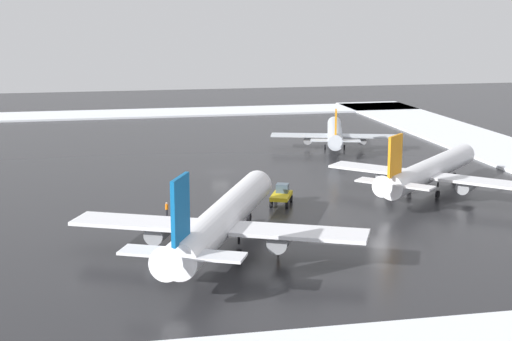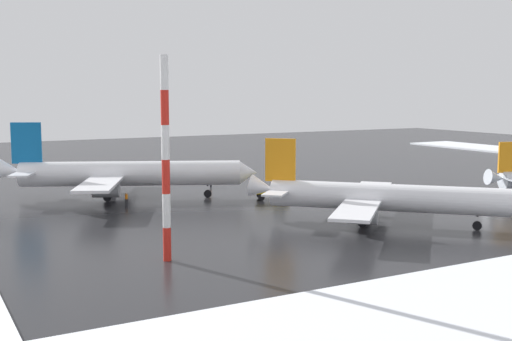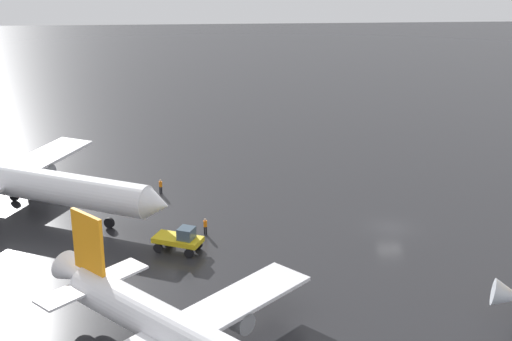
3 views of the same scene
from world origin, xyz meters
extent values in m
plane|color=#232326|center=(0.00, 0.00, 0.00)|extent=(240.00, 240.00, 0.00)
cylinder|color=white|center=(-38.13, 5.74, 3.50)|extent=(28.67, 15.61, 3.40)
cone|color=white|center=(-23.41, -1.03, 3.50)|extent=(3.53, 3.94, 3.23)
cone|color=white|center=(-53.03, 12.58, 4.10)|extent=(4.45, 4.12, 3.31)
cube|color=white|center=(-37.43, 14.44, 3.20)|extent=(9.42, 13.65, 0.36)
cylinder|color=gray|center=(-37.81, 12.41, 2.20)|extent=(3.92, 3.24, 2.00)
cube|color=white|center=(-44.28, -0.46, 3.20)|extent=(9.42, 13.65, 0.36)
cylinder|color=gray|center=(-42.99, 1.15, 2.20)|extent=(3.92, 3.24, 2.00)
cube|color=#0C5999|center=(-50.85, 11.58, 7.80)|extent=(3.78, 2.00, 5.60)
cube|color=white|center=(-49.41, 14.22, 3.90)|extent=(4.37, 5.45, 0.24)
cube|color=white|center=(-51.92, 8.77, 3.90)|extent=(4.37, 5.45, 0.24)
cylinder|color=black|center=(-28.59, 1.35, 2.00)|extent=(0.24, 0.24, 0.70)
cylinder|color=black|center=(-28.59, 1.35, 0.55)|extent=(1.15, 0.78, 1.10)
cylinder|color=black|center=(-39.93, 8.99, 2.00)|extent=(0.24, 0.24, 0.70)
cylinder|color=black|center=(-39.93, 8.99, 0.55)|extent=(1.15, 0.78, 1.10)
cylinder|color=black|center=(-41.77, 4.99, 2.00)|extent=(0.24, 0.24, 0.70)
cylinder|color=black|center=(-41.77, 4.99, 0.55)|extent=(1.15, 0.78, 1.10)
cone|color=silver|center=(4.90, -19.49, 3.08)|extent=(3.20, 2.86, 2.48)
cube|color=orange|center=(6.62, -20.02, 5.86)|extent=(2.95, 1.13, 4.21)
cube|color=silver|center=(7.42, -17.91, 2.93)|extent=(2.92, 4.02, 0.18)
cylinder|color=white|center=(-18.76, -25.37, 3.10)|extent=(20.93, 20.90, 3.01)
cone|color=white|center=(-29.04, -15.10, 3.63)|extent=(4.05, 4.05, 2.93)
cube|color=white|center=(-15.51, -18.35, 2.83)|extent=(10.89, 10.90, 0.32)
cylinder|color=gray|center=(-16.45, -19.91, 1.95)|extent=(3.38, 3.38, 1.77)
cube|color=white|center=(-25.77, -28.63, 2.83)|extent=(10.89, 10.90, 0.32)
cylinder|color=gray|center=(-24.21, -27.69, 1.95)|extent=(3.38, 3.38, 1.77)
cube|color=orange|center=(-27.54, -16.61, 6.91)|extent=(2.73, 2.73, 4.96)
cube|color=white|center=(-25.53, -14.85, 3.45)|extent=(4.63, 4.64, 0.21)
cube|color=white|center=(-29.29, -18.61, 3.45)|extent=(4.63, 4.64, 0.21)
cylinder|color=black|center=(-12.18, -31.94, 1.77)|extent=(0.21, 0.21, 0.62)
cylinder|color=black|center=(-12.18, -31.94, 0.49)|extent=(0.91, 0.91, 0.97)
cylinder|color=black|center=(-19.26, -22.11, 1.77)|extent=(0.21, 0.21, 0.62)
cylinder|color=black|center=(-19.26, -22.11, 0.49)|extent=(0.91, 0.91, 0.97)
cylinder|color=black|center=(-22.02, -24.87, 1.77)|extent=(0.21, 0.21, 0.62)
cylinder|color=black|center=(-22.02, -24.87, 0.49)|extent=(0.91, 0.91, 0.97)
cube|color=gold|center=(-21.38, -4.19, 1.15)|extent=(5.09, 3.83, 0.50)
cube|color=#3F5160|center=(-20.54, -4.55, 1.95)|extent=(1.88, 1.93, 1.10)
cylinder|color=black|center=(-19.51, -3.91, 0.45)|extent=(0.95, 0.65, 0.90)
cylinder|color=black|center=(-20.29, -5.73, 0.45)|extent=(0.95, 0.65, 0.90)
cylinder|color=black|center=(-22.47, -2.65, 0.45)|extent=(0.95, 0.65, 0.90)
cylinder|color=black|center=(-23.25, -4.47, 0.45)|extent=(0.95, 0.65, 0.90)
cylinder|color=black|center=(-23.88, 10.38, 0.42)|extent=(0.16, 0.16, 0.85)
cylinder|color=black|center=(-24.06, 10.29, 0.42)|extent=(0.16, 0.16, 0.85)
cylinder|color=orange|center=(-23.97, 10.33, 1.16)|extent=(0.36, 0.36, 0.62)
sphere|color=tan|center=(-23.97, 10.33, 1.59)|extent=(0.24, 0.24, 0.24)
cylinder|color=black|center=(-40.56, 0.75, 0.42)|extent=(0.16, 0.16, 0.85)
cylinder|color=black|center=(-40.37, 0.71, 0.42)|extent=(0.16, 0.16, 0.85)
cylinder|color=orange|center=(-40.47, 0.73, 1.16)|extent=(0.36, 0.36, 0.62)
sphere|color=tan|center=(-40.47, 0.73, 1.59)|extent=(0.24, 0.24, 0.24)
cylinder|color=black|center=(-18.73, -0.71, 0.42)|extent=(0.16, 0.16, 0.85)
cylinder|color=black|center=(-18.91, -0.63, 0.42)|extent=(0.16, 0.16, 0.85)
cylinder|color=orange|center=(-18.82, -0.67, 1.16)|extent=(0.36, 0.36, 0.62)
sphere|color=tan|center=(-18.82, -0.67, 1.59)|extent=(0.24, 0.24, 0.24)
cylinder|color=red|center=(-45.72, -27.74, 1.48)|extent=(0.70, 0.70, 2.97)
cylinder|color=white|center=(-45.72, -27.74, 4.45)|extent=(0.70, 0.70, 2.97)
cylinder|color=red|center=(-45.72, -27.74, 7.42)|extent=(0.70, 0.70, 2.97)
cylinder|color=white|center=(-45.72, -27.74, 10.39)|extent=(0.70, 0.70, 2.97)
cylinder|color=red|center=(-45.72, -27.74, 13.36)|extent=(0.70, 0.70, 2.97)
cylinder|color=white|center=(-45.72, -27.74, 16.33)|extent=(0.70, 0.70, 2.97)
camera|label=1|loc=(-113.72, 18.28, 24.27)|focal=55.00mm
camera|label=2|loc=(-65.27, -79.47, 14.67)|focal=45.00mm
camera|label=3|loc=(-17.23, -71.83, 33.31)|focal=55.00mm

